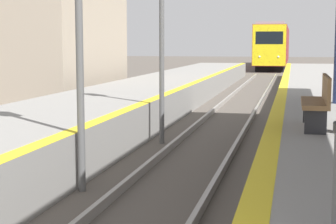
% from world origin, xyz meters
% --- Properties ---
extents(train, '(2.75, 22.34, 4.20)m').
position_xyz_m(train, '(0.00, 55.56, 2.14)').
color(train, black).
rests_on(train, ground).
extents(bench, '(0.44, 1.68, 0.92)m').
position_xyz_m(bench, '(2.40, 7.98, 1.44)').
color(bench, brown).
rests_on(bench, platform_right).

